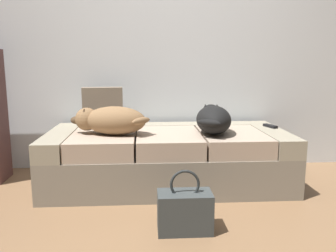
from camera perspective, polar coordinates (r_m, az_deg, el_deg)
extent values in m
cube|color=silver|center=(3.37, -0.71, 17.27)|extent=(6.40, 0.10, 2.80)
cube|color=gray|center=(2.91, -0.07, -6.46)|extent=(1.93, 0.90, 0.30)
cube|color=gray|center=(2.93, -17.16, -2.35)|extent=(0.20, 0.90, 0.14)
cube|color=gray|center=(3.04, 16.42, -1.89)|extent=(0.20, 0.90, 0.14)
cube|color=gray|center=(3.20, -0.47, -0.87)|extent=(1.53, 0.20, 0.14)
cube|color=tan|center=(2.77, -10.49, -2.76)|extent=(0.49, 0.68, 0.14)
cube|color=tan|center=(2.76, 0.07, -2.65)|extent=(0.49, 0.68, 0.14)
cube|color=tan|center=(2.84, 10.38, -2.46)|extent=(0.49, 0.68, 0.14)
ellipsoid|color=olive|center=(2.71, -8.60, 0.89)|extent=(0.52, 0.36, 0.22)
sphere|color=olive|center=(2.79, -13.08, 1.09)|extent=(0.18, 0.18, 0.18)
ellipsoid|color=#4F3A26|center=(2.82, -14.59, 0.91)|extent=(0.12, 0.09, 0.06)
cone|color=#4F3A26|center=(2.73, -13.51, 2.32)|extent=(0.05, 0.05, 0.05)
cone|color=#4F3A26|center=(2.82, -12.77, 2.59)|extent=(0.05, 0.05, 0.05)
ellipsoid|color=olive|center=(2.61, -4.42, 0.83)|extent=(0.16, 0.17, 0.05)
ellipsoid|color=black|center=(2.75, 7.43, 1.02)|extent=(0.31, 0.50, 0.22)
sphere|color=black|center=(2.97, 7.02, 1.82)|extent=(0.18, 0.18, 0.18)
ellipsoid|color=black|center=(3.05, 6.88, 1.84)|extent=(0.08, 0.11, 0.06)
cone|color=black|center=(2.96, 6.10, 3.10)|extent=(0.05, 0.05, 0.05)
cone|color=black|center=(2.97, 7.99, 3.08)|extent=(0.05, 0.05, 0.05)
ellipsoid|color=black|center=(2.54, 6.68, 0.50)|extent=(0.18, 0.15, 0.05)
cube|color=black|center=(3.13, 16.31, 0.00)|extent=(0.09, 0.16, 0.02)
cube|color=#756858|center=(3.08, -10.57, 3.06)|extent=(0.35, 0.15, 0.34)
cube|color=#363C3D|center=(2.13, 2.73, -13.80)|extent=(0.32, 0.18, 0.24)
torus|color=#262A2A|center=(2.06, 2.77, -9.48)|extent=(0.18, 0.02, 0.18)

